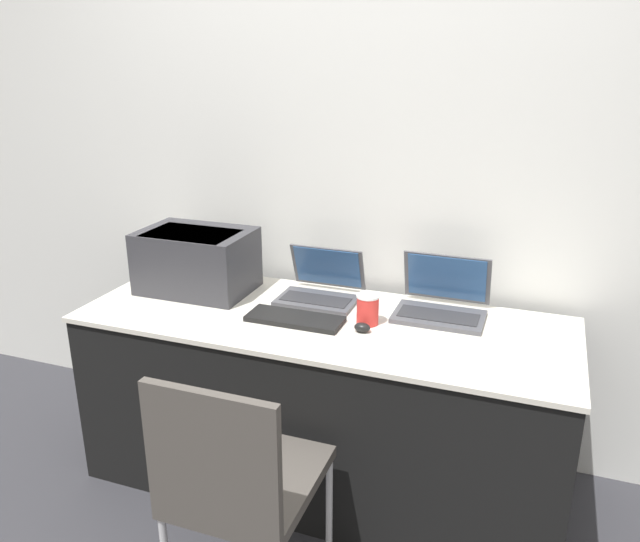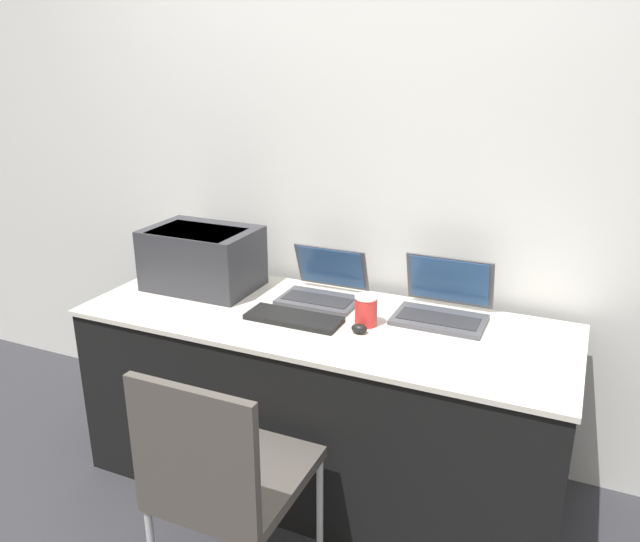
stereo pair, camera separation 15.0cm
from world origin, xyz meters
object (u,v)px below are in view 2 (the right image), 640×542
object	(u,v)px
printer	(202,256)
external_keyboard	(294,318)
laptop_right	(443,305)
chair	(223,474)
laptop_left	(323,288)
coffee_cup	(366,310)
mouse	(359,329)

from	to	relation	value
printer	external_keyboard	size ratio (longest dim) A/B	1.25
laptop_right	external_keyboard	xyz separation A→B (m)	(-0.52, -0.27, -0.04)
external_keyboard	chair	world-z (taller)	chair
laptop_left	chair	bearing A→B (deg)	-85.68
printer	coffee_cup	distance (m)	0.80
laptop_right	external_keyboard	size ratio (longest dim) A/B	0.93
external_keyboard	coffee_cup	bearing A→B (deg)	15.79
laptop_left	coffee_cup	world-z (taller)	laptop_left
laptop_left	external_keyboard	world-z (taller)	laptop_left
chair	laptop_left	bearing A→B (deg)	94.32
laptop_left	coffee_cup	size ratio (longest dim) A/B	2.73
coffee_cup	mouse	distance (m)	0.09
laptop_left	mouse	size ratio (longest dim) A/B	5.28
mouse	external_keyboard	bearing A→B (deg)	179.10
coffee_cup	chair	bearing A→B (deg)	-104.44
chair	printer	bearing A→B (deg)	126.42
external_keyboard	coffee_cup	size ratio (longest dim) A/B	3.17
printer	chair	world-z (taller)	printer
laptop_right	external_keyboard	bearing A→B (deg)	-152.64
external_keyboard	coffee_cup	world-z (taller)	coffee_cup
coffee_cup	laptop_right	bearing A→B (deg)	37.63
laptop_left	chair	distance (m)	0.95
coffee_cup	printer	bearing A→B (deg)	173.37
laptop_right	coffee_cup	size ratio (longest dim) A/B	2.95
chair	coffee_cup	bearing A→B (deg)	75.56
printer	coffee_cup	bearing A→B (deg)	-6.63
printer	laptop_right	size ratio (longest dim) A/B	1.35
laptop_right	external_keyboard	world-z (taller)	laptop_right
laptop_left	external_keyboard	size ratio (longest dim) A/B	0.86
laptop_left	laptop_right	world-z (taller)	laptop_right
laptop_left	chair	size ratio (longest dim) A/B	0.36
external_keyboard	chair	distance (m)	0.70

